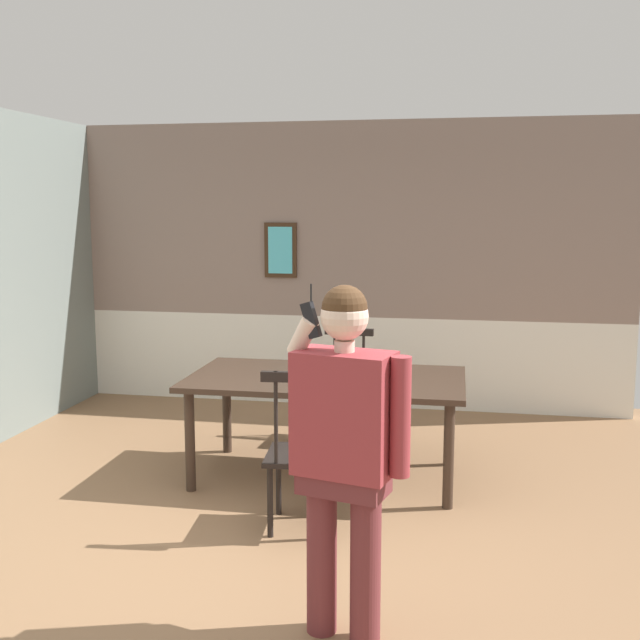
{
  "coord_description": "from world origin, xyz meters",
  "views": [
    {
      "loc": [
        1.12,
        -3.98,
        1.97
      ],
      "look_at": [
        0.4,
        -0.14,
        1.38
      ],
      "focal_mm": 42.86,
      "sensor_mm": 36.0,
      "label": 1
    }
  ],
  "objects_px": {
    "dining_table": "(326,386)",
    "chair_by_doorway": "(345,386)",
    "chair_near_window": "(301,453)",
    "person_figure": "(345,440)"
  },
  "relations": [
    {
      "from": "dining_table",
      "to": "chair_by_doorway",
      "type": "xyz_separation_m",
      "value": [
        -0.0,
        0.92,
        -0.21
      ]
    },
    {
      "from": "chair_near_window",
      "to": "chair_by_doorway",
      "type": "xyz_separation_m",
      "value": [
        -0.02,
        1.83,
        -0.02
      ]
    },
    {
      "from": "dining_table",
      "to": "chair_by_doorway",
      "type": "distance_m",
      "value": 0.94
    },
    {
      "from": "dining_table",
      "to": "chair_by_doorway",
      "type": "bearing_deg",
      "value": 90.3
    },
    {
      "from": "chair_by_doorway",
      "to": "chair_near_window",
      "type": "bearing_deg",
      "value": 93.95
    },
    {
      "from": "chair_near_window",
      "to": "person_figure",
      "type": "height_order",
      "value": "person_figure"
    },
    {
      "from": "chair_by_doorway",
      "to": "person_figure",
      "type": "height_order",
      "value": "person_figure"
    },
    {
      "from": "dining_table",
      "to": "chair_near_window",
      "type": "relative_size",
      "value": 1.94
    },
    {
      "from": "dining_table",
      "to": "chair_near_window",
      "type": "distance_m",
      "value": 0.94
    },
    {
      "from": "person_figure",
      "to": "dining_table",
      "type": "bearing_deg",
      "value": -63.78
    }
  ]
}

